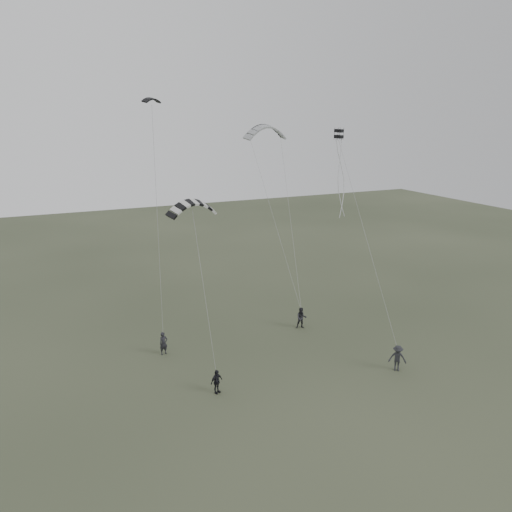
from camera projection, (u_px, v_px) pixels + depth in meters
name	position (u px, v px, depth m)	size (l,w,h in m)	color
ground	(273.00, 374.00, 34.55)	(140.00, 140.00, 0.00)	#343C28
flyer_left	(164.00, 343.00, 37.30)	(0.64, 0.42, 1.75)	black
flyer_right	(301.00, 318.00, 41.91)	(0.88, 0.69, 1.82)	#232328
flyer_center	(217.00, 382.00, 32.04)	(0.95, 0.39, 1.61)	black
flyer_far	(397.00, 358.00, 34.86)	(1.22, 0.70, 1.89)	#232428
kite_dark_small	(151.00, 99.00, 35.43)	(1.53, 0.46, 0.51)	black
kite_pale_large	(266.00, 126.00, 47.39)	(4.44, 1.00, 1.79)	#949799
kite_striped	(192.00, 202.00, 32.12)	(3.36, 0.84, 1.29)	black
kite_box	(339.00, 134.00, 38.32)	(0.57, 0.57, 0.68)	black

